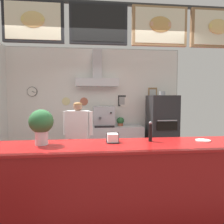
{
  "coord_description": "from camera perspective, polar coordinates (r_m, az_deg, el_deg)",
  "views": [
    {
      "loc": [
        -0.11,
        -2.9,
        1.63
      ],
      "look_at": [
        0.28,
        0.75,
        1.37
      ],
      "focal_mm": 32.63,
      "sensor_mm": 36.0,
      "label": 1
    }
  ],
  "objects": [
    {
      "name": "ground_plane",
      "position": [
        3.32,
        -3.72,
        -25.29
      ],
      "size": [
        6.21,
        6.21,
        0.0
      ],
      "primitive_type": "plane",
      "color": "#514C47"
    },
    {
      "name": "back_wall_assembly",
      "position": [
        5.29,
        -4.8,
        3.45
      ],
      "size": [
        4.55,
        2.94,
        2.92
      ],
      "color": "#9E9E99",
      "rests_on": "ground_plane"
    },
    {
      "name": "service_counter",
      "position": [
        2.7,
        -3.37,
        -20.11
      ],
      "size": [
        3.89,
        0.75,
        1.05
      ],
      "color": "maroon",
      "rests_on": "ground_plane"
    },
    {
      "name": "back_prep_counter",
      "position": [
        5.24,
        -0.75,
        -8.93
      ],
      "size": [
        1.66,
        0.63,
        0.92
      ],
      "color": "#B7BABF",
      "rests_on": "ground_plane"
    },
    {
      "name": "pizza_oven",
      "position": [
        5.2,
        13.76,
        -4.75
      ],
      "size": [
        0.66,
        0.71,
        1.78
      ],
      "color": "#232326",
      "rests_on": "ground_plane"
    },
    {
      "name": "shop_worker",
      "position": [
        3.98,
        -9.46,
        -7.69
      ],
      "size": [
        0.57,
        0.31,
        1.55
      ],
      "rotation": [
        0.0,
        0.0,
        2.91
      ],
      "color": "#232328",
      "rests_on": "ground_plane"
    },
    {
      "name": "espresso_machine",
      "position": [
        5.09,
        -2.3,
        -1.21
      ],
      "size": [
        0.53,
        0.5,
        0.5
      ],
      "color": "#A3A5AD",
      "rests_on": "back_prep_counter"
    },
    {
      "name": "potted_basil",
      "position": [
        5.15,
        2.36,
        -2.6
      ],
      "size": [
        0.19,
        0.19,
        0.22
      ],
      "color": "#9E563D",
      "rests_on": "back_prep_counter"
    },
    {
      "name": "potted_rosemary",
      "position": [
        5.15,
        -7.09,
        -2.17
      ],
      "size": [
        0.21,
        0.21,
        0.27
      ],
      "color": "beige",
      "rests_on": "back_prep_counter"
    },
    {
      "name": "pepper_grinder",
      "position": [
        2.74,
        10.7,
        -5.4
      ],
      "size": [
        0.05,
        0.05,
        0.27
      ],
      "color": "black",
      "rests_on": "service_counter"
    },
    {
      "name": "napkin_holder",
      "position": [
        2.64,
        0.16,
        -7.39
      ],
      "size": [
        0.16,
        0.16,
        0.13
      ],
      "color": "#262628",
      "rests_on": "service_counter"
    },
    {
      "name": "condiment_plate",
      "position": [
        3.01,
        24.14,
        -7.25
      ],
      "size": [
        0.19,
        0.19,
        0.01
      ],
      "color": "white",
      "rests_on": "service_counter"
    },
    {
      "name": "basil_vase",
      "position": [
        2.63,
        -19.21,
        -3.33
      ],
      "size": [
        0.29,
        0.29,
        0.43
      ],
      "color": "silver",
      "rests_on": "service_counter"
    }
  ]
}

